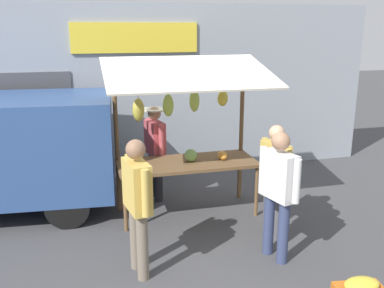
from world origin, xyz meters
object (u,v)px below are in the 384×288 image
(shopper_with_ponytail, at_px, (137,198))
(shopper_in_grey_tee, at_px, (275,173))
(market_stall, at_px, (186,121))
(shopper_in_striped_shirt, at_px, (278,187))
(vendor_with_sunhat, at_px, (155,145))

(shopper_with_ponytail, relative_size, shopper_in_grey_tee, 1.04)
(market_stall, bearing_deg, shopper_in_striped_shirt, 114.55)
(vendor_with_sunhat, bearing_deg, shopper_in_grey_tee, 27.23)
(shopper_with_ponytail, xyz_separation_m, shopper_in_grey_tee, (-2.02, -0.53, -0.05))
(market_stall, height_order, shopper_in_grey_tee, market_stall)
(market_stall, distance_m, shopper_in_grey_tee, 1.59)
(shopper_in_striped_shirt, xyz_separation_m, shopper_in_grey_tee, (-0.25, -0.61, -0.04))
(vendor_with_sunhat, bearing_deg, shopper_with_ponytail, -25.66)
(vendor_with_sunhat, height_order, shopper_with_ponytail, shopper_with_ponytail)
(vendor_with_sunhat, bearing_deg, market_stall, 17.17)
(market_stall, height_order, shopper_in_striped_shirt, market_stall)
(shopper_with_ponytail, height_order, shopper_in_striped_shirt, shopper_with_ponytail)
(shopper_in_grey_tee, bearing_deg, market_stall, 37.26)
(vendor_with_sunhat, height_order, shopper_in_grey_tee, vendor_with_sunhat)
(market_stall, relative_size, shopper_in_grey_tee, 1.52)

